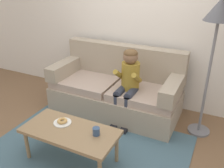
{
  "coord_description": "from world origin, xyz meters",
  "views": [
    {
      "loc": [
        1.34,
        -2.29,
        2.07
      ],
      "look_at": [
        0.01,
        0.45,
        0.65
      ],
      "focal_mm": 39.06,
      "sensor_mm": 36.0,
      "label": 1
    }
  ],
  "objects_px": {
    "mug": "(96,131)",
    "floor_lamp": "(218,24)",
    "person_child": "(128,80)",
    "coffee_table": "(70,133)",
    "donut": "(62,121)",
    "couch": "(117,90)"
  },
  "relations": [
    {
      "from": "coffee_table",
      "to": "donut",
      "type": "height_order",
      "value": "donut"
    },
    {
      "from": "couch",
      "to": "floor_lamp",
      "type": "xyz_separation_m",
      "value": [
        1.31,
        -0.04,
        1.15
      ]
    },
    {
      "from": "couch",
      "to": "donut",
      "type": "height_order",
      "value": "couch"
    },
    {
      "from": "couch",
      "to": "mug",
      "type": "distance_m",
      "value": 1.31
    },
    {
      "from": "coffee_table",
      "to": "mug",
      "type": "relative_size",
      "value": 12.24
    },
    {
      "from": "mug",
      "to": "floor_lamp",
      "type": "relative_size",
      "value": 0.05
    },
    {
      "from": "couch",
      "to": "donut",
      "type": "bearing_deg",
      "value": -96.0
    },
    {
      "from": "mug",
      "to": "couch",
      "type": "bearing_deg",
      "value": 105.21
    },
    {
      "from": "donut",
      "to": "floor_lamp",
      "type": "height_order",
      "value": "floor_lamp"
    },
    {
      "from": "donut",
      "to": "mug",
      "type": "distance_m",
      "value": 0.47
    },
    {
      "from": "coffee_table",
      "to": "floor_lamp",
      "type": "relative_size",
      "value": 0.61
    },
    {
      "from": "coffee_table",
      "to": "mug",
      "type": "height_order",
      "value": "mug"
    },
    {
      "from": "donut",
      "to": "person_child",
      "type": "bearing_deg",
      "value": 68.04
    },
    {
      "from": "person_child",
      "to": "donut",
      "type": "distance_m",
      "value": 1.12
    },
    {
      "from": "couch",
      "to": "coffee_table",
      "type": "height_order",
      "value": "couch"
    },
    {
      "from": "mug",
      "to": "coffee_table",
      "type": "bearing_deg",
      "value": -170.66
    },
    {
      "from": "couch",
      "to": "donut",
      "type": "distance_m",
      "value": 1.24
    },
    {
      "from": "couch",
      "to": "person_child",
      "type": "bearing_deg",
      "value": -37.35
    },
    {
      "from": "person_child",
      "to": "floor_lamp",
      "type": "relative_size",
      "value": 0.61
    },
    {
      "from": "coffee_table",
      "to": "mug",
      "type": "bearing_deg",
      "value": 9.34
    },
    {
      "from": "person_child",
      "to": "mug",
      "type": "xyz_separation_m",
      "value": [
        0.06,
        -1.04,
        -0.19
      ]
    },
    {
      "from": "couch",
      "to": "donut",
      "type": "relative_size",
      "value": 16.52
    }
  ]
}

